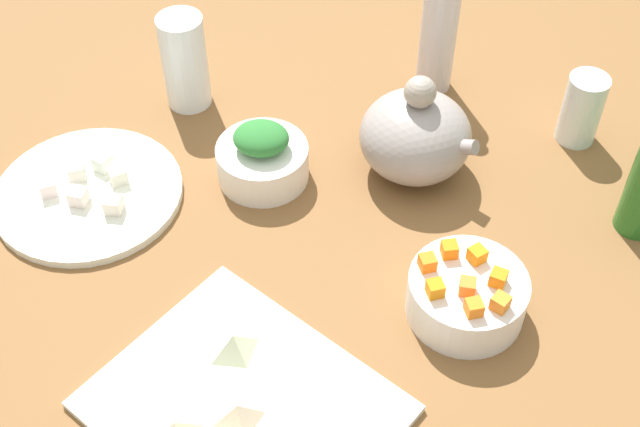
{
  "coord_description": "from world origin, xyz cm",
  "views": [
    {
      "loc": [
        40.74,
        -59.18,
        85.41
      ],
      "look_at": [
        0.0,
        0.0,
        8.0
      ],
      "focal_mm": 47.9,
      "sensor_mm": 36.0,
      "label": 1
    }
  ],
  "objects_px": {
    "teapot": "(416,135)",
    "drinking_glass_0": "(582,109)",
    "plate_tofu": "(89,194)",
    "bottle_2": "(439,31)",
    "cutting_board": "(244,407)",
    "drinking_glass_1": "(185,61)",
    "bowl_greens": "(263,162)",
    "bowl_carrots": "(466,296)"
  },
  "relations": [
    {
      "from": "bowl_greens",
      "to": "plate_tofu",
      "type": "bearing_deg",
      "value": -135.76
    },
    {
      "from": "bowl_carrots",
      "to": "bottle_2",
      "type": "relative_size",
      "value": 0.61
    },
    {
      "from": "cutting_board",
      "to": "teapot",
      "type": "bearing_deg",
      "value": 95.31
    },
    {
      "from": "bowl_greens",
      "to": "bottle_2",
      "type": "xyz_separation_m",
      "value": [
        0.09,
        0.31,
        0.07
      ]
    },
    {
      "from": "cutting_board",
      "to": "teapot",
      "type": "xyz_separation_m",
      "value": [
        -0.04,
        0.43,
        0.06
      ]
    },
    {
      "from": "bottle_2",
      "to": "drinking_glass_0",
      "type": "xyz_separation_m",
      "value": [
        0.23,
        0.01,
        -0.05
      ]
    },
    {
      "from": "plate_tofu",
      "to": "bowl_carrots",
      "type": "bearing_deg",
      "value": 13.15
    },
    {
      "from": "bottle_2",
      "to": "bowl_greens",
      "type": "bearing_deg",
      "value": -106.84
    },
    {
      "from": "plate_tofu",
      "to": "teapot",
      "type": "bearing_deg",
      "value": 41.73
    },
    {
      "from": "teapot",
      "to": "drinking_glass_0",
      "type": "height_order",
      "value": "teapot"
    },
    {
      "from": "cutting_board",
      "to": "bottle_2",
      "type": "xyz_separation_m",
      "value": [
        -0.11,
        0.61,
        0.09
      ]
    },
    {
      "from": "teapot",
      "to": "drinking_glass_1",
      "type": "relative_size",
      "value": 1.14
    },
    {
      "from": "cutting_board",
      "to": "drinking_glass_0",
      "type": "relative_size",
      "value": 2.9
    },
    {
      "from": "bowl_carrots",
      "to": "drinking_glass_1",
      "type": "relative_size",
      "value": 0.96
    },
    {
      "from": "bowl_greens",
      "to": "bottle_2",
      "type": "bearing_deg",
      "value": 73.16
    },
    {
      "from": "teapot",
      "to": "drinking_glass_1",
      "type": "height_order",
      "value": "teapot"
    },
    {
      "from": "teapot",
      "to": "bottle_2",
      "type": "distance_m",
      "value": 0.19
    },
    {
      "from": "bowl_carrots",
      "to": "drinking_glass_1",
      "type": "xyz_separation_m",
      "value": [
        -0.52,
        0.11,
        0.04
      ]
    },
    {
      "from": "bottle_2",
      "to": "drinking_glass_0",
      "type": "relative_size",
      "value": 2.17
    },
    {
      "from": "cutting_board",
      "to": "drinking_glass_0",
      "type": "xyz_separation_m",
      "value": [
        0.12,
        0.62,
        0.05
      ]
    },
    {
      "from": "bowl_greens",
      "to": "drinking_glass_0",
      "type": "height_order",
      "value": "drinking_glass_0"
    },
    {
      "from": "bowl_carrots",
      "to": "drinking_glass_0",
      "type": "relative_size",
      "value": 1.33
    },
    {
      "from": "teapot",
      "to": "drinking_glass_0",
      "type": "distance_m",
      "value": 0.25
    },
    {
      "from": "plate_tofu",
      "to": "teapot",
      "type": "relative_size",
      "value": 1.5
    },
    {
      "from": "drinking_glass_0",
      "to": "drinking_glass_1",
      "type": "bearing_deg",
      "value": -153.73
    },
    {
      "from": "bowl_greens",
      "to": "drinking_glass_0",
      "type": "distance_m",
      "value": 0.45
    },
    {
      "from": "drinking_glass_1",
      "to": "bowl_carrots",
      "type": "bearing_deg",
      "value": -12.19
    },
    {
      "from": "bowl_greens",
      "to": "teapot",
      "type": "distance_m",
      "value": 0.21
    },
    {
      "from": "cutting_board",
      "to": "bowl_greens",
      "type": "bearing_deg",
      "value": 123.72
    },
    {
      "from": "cutting_board",
      "to": "bowl_greens",
      "type": "height_order",
      "value": "bowl_greens"
    },
    {
      "from": "bowl_carrots",
      "to": "bowl_greens",
      "type": "bearing_deg",
      "value": 172.03
    },
    {
      "from": "bottle_2",
      "to": "drinking_glass_1",
      "type": "relative_size",
      "value": 1.56
    },
    {
      "from": "cutting_board",
      "to": "plate_tofu",
      "type": "bearing_deg",
      "value": 159.81
    },
    {
      "from": "bowl_greens",
      "to": "bowl_carrots",
      "type": "height_order",
      "value": "bowl_carrots"
    },
    {
      "from": "cutting_board",
      "to": "bowl_carrots",
      "type": "xyz_separation_m",
      "value": [
        0.13,
        0.25,
        0.02
      ]
    },
    {
      "from": "teapot",
      "to": "drinking_glass_0",
      "type": "relative_size",
      "value": 1.59
    },
    {
      "from": "bowl_carrots",
      "to": "drinking_glass_0",
      "type": "distance_m",
      "value": 0.36
    },
    {
      "from": "bowl_greens",
      "to": "teapot",
      "type": "xyz_separation_m",
      "value": [
        0.16,
        0.13,
        0.03
      ]
    },
    {
      "from": "plate_tofu",
      "to": "bowl_carrots",
      "type": "xyz_separation_m",
      "value": [
        0.5,
        0.12,
        0.02
      ]
    },
    {
      "from": "plate_tofu",
      "to": "bottle_2",
      "type": "relative_size",
      "value": 1.1
    },
    {
      "from": "cutting_board",
      "to": "drinking_glass_1",
      "type": "bearing_deg",
      "value": 136.7
    },
    {
      "from": "bowl_greens",
      "to": "drinking_glass_0",
      "type": "relative_size",
      "value": 1.19
    }
  ]
}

